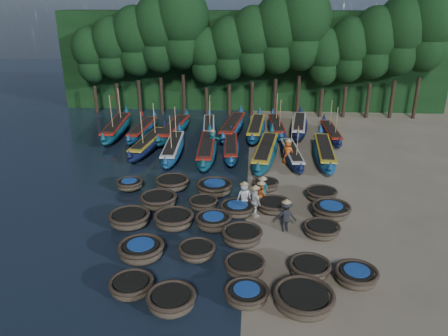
# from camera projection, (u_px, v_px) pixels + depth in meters

# --- Properties ---
(ground) EXTENTS (120.00, 120.00, 0.00)m
(ground) POSITION_uv_depth(u_px,v_px,m) (247.00, 201.00, 26.02)
(ground) COLOR gray
(ground) RESTS_ON ground
(foliage_wall) EXTENTS (40.00, 3.00, 10.00)m
(foliage_wall) POSITION_uv_depth(u_px,v_px,m) (252.00, 61.00, 45.97)
(foliage_wall) COLOR black
(foliage_wall) RESTS_ON ground
(coracle_1) EXTENTS (1.98, 1.98, 0.65)m
(coracle_1) POSITION_uv_depth(u_px,v_px,m) (131.00, 286.00, 17.86)
(coracle_1) COLOR #4D4230
(coracle_1) RESTS_ON ground
(coracle_2) EXTENTS (2.24, 2.24, 0.75)m
(coracle_2) POSITION_uv_depth(u_px,v_px,m) (171.00, 300.00, 16.93)
(coracle_2) COLOR #4D4230
(coracle_2) RESTS_ON ground
(coracle_3) EXTENTS (1.83, 1.83, 0.64)m
(coracle_3) POSITION_uv_depth(u_px,v_px,m) (247.00, 294.00, 17.37)
(coracle_3) COLOR #4D4230
(coracle_3) RESTS_ON ground
(coracle_4) EXTENTS (2.95, 2.95, 0.81)m
(coracle_4) POSITION_uv_depth(u_px,v_px,m) (304.00, 299.00, 16.94)
(coracle_4) COLOR #4D4230
(coracle_4) RESTS_ON ground
(coracle_5) EXTENTS (2.52, 2.52, 0.82)m
(coracle_5) POSITION_uv_depth(u_px,v_px,m) (141.00, 250.00, 20.17)
(coracle_5) COLOR #4D4230
(coracle_5) RESTS_ON ground
(coracle_6) EXTENTS (1.78, 1.78, 0.67)m
(coracle_6) POSITION_uv_depth(u_px,v_px,m) (197.00, 251.00, 20.28)
(coracle_6) COLOR #4D4230
(coracle_6) RESTS_ON ground
(coracle_7) EXTENTS (2.00, 2.00, 0.67)m
(coracle_7) POSITION_uv_depth(u_px,v_px,m) (245.00, 266.00, 19.15)
(coracle_7) COLOR #4D4230
(coracle_7) RESTS_ON ground
(coracle_8) EXTENTS (2.27, 2.27, 0.69)m
(coracle_8) POSITION_uv_depth(u_px,v_px,m) (310.00, 268.00, 18.97)
(coracle_8) COLOR #4D4230
(coracle_8) RESTS_ON ground
(coracle_9) EXTENTS (1.88, 1.88, 0.70)m
(coracle_9) POSITION_uv_depth(u_px,v_px,m) (356.00, 276.00, 18.46)
(coracle_9) COLOR #4D4230
(coracle_9) RESTS_ON ground
(coracle_10) EXTENTS (2.21, 2.21, 0.77)m
(coracle_10) POSITION_uv_depth(u_px,v_px,m) (130.00, 219.00, 23.08)
(coracle_10) COLOR #4D4230
(coracle_10) RESTS_ON ground
(coracle_11) EXTENTS (2.59, 2.59, 0.83)m
(coracle_11) POSITION_uv_depth(u_px,v_px,m) (174.00, 220.00, 22.91)
(coracle_11) COLOR #4D4230
(coracle_11) RESTS_ON ground
(coracle_12) EXTENTS (1.95, 1.95, 0.77)m
(coracle_12) POSITION_uv_depth(u_px,v_px,m) (213.00, 221.00, 22.81)
(coracle_12) COLOR #4D4230
(coracle_12) RESTS_ON ground
(coracle_13) EXTENTS (2.20, 2.20, 0.78)m
(coracle_13) POSITION_uv_depth(u_px,v_px,m) (242.00, 236.00, 21.43)
(coracle_13) COLOR #4D4230
(coracle_13) RESTS_ON ground
(coracle_14) EXTENTS (2.24, 2.24, 0.64)m
(coracle_14) POSITION_uv_depth(u_px,v_px,m) (322.00, 230.00, 22.15)
(coracle_14) COLOR #4D4230
(coracle_14) RESTS_ON ground
(coracle_15) EXTENTS (2.21, 2.21, 0.80)m
(coracle_15) POSITION_uv_depth(u_px,v_px,m) (158.00, 200.00, 25.11)
(coracle_15) COLOR #4D4230
(coracle_15) RESTS_ON ground
(coracle_16) EXTENTS (1.69, 1.69, 0.65)m
(coracle_16) POSITION_uv_depth(u_px,v_px,m) (203.00, 203.00, 24.93)
(coracle_16) COLOR #4D4230
(coracle_16) RESTS_ON ground
(coracle_17) EXTENTS (2.12, 2.12, 0.66)m
(coracle_17) POSITION_uv_depth(u_px,v_px,m) (238.00, 209.00, 24.31)
(coracle_17) COLOR #4D4230
(coracle_17) RESTS_ON ground
(coracle_18) EXTENTS (2.31, 2.31, 0.67)m
(coracle_18) POSITION_uv_depth(u_px,v_px,m) (274.00, 205.00, 24.67)
(coracle_18) COLOR #4D4230
(coracle_18) RESTS_ON ground
(coracle_19) EXTENTS (2.67, 2.67, 0.75)m
(coracle_19) POSITION_uv_depth(u_px,v_px,m) (331.00, 210.00, 24.02)
(coracle_19) COLOR #4D4230
(coracle_19) RESTS_ON ground
(coracle_20) EXTENTS (1.82, 1.82, 0.64)m
(coracle_20) POSITION_uv_depth(u_px,v_px,m) (130.00, 184.00, 27.45)
(coracle_20) COLOR #4D4230
(coracle_20) RESTS_ON ground
(coracle_21) EXTENTS (2.29, 2.29, 0.77)m
(coracle_21) POSITION_uv_depth(u_px,v_px,m) (172.00, 183.00, 27.47)
(coracle_21) COLOR #4D4230
(coracle_21) RESTS_ON ground
(coracle_22) EXTENTS (2.72, 2.72, 0.81)m
(coracle_22) POSITION_uv_depth(u_px,v_px,m) (215.00, 188.00, 26.73)
(coracle_22) COLOR #4D4230
(coracle_22) RESTS_ON ground
(coracle_23) EXTENTS (1.68, 1.68, 0.66)m
(coracle_23) POSITION_uv_depth(u_px,v_px,m) (266.00, 185.00, 27.36)
(coracle_23) COLOR #4D4230
(coracle_23) RESTS_ON ground
(coracle_24) EXTENTS (2.18, 2.18, 0.69)m
(coracle_24) POSITION_uv_depth(u_px,v_px,m) (321.00, 194.00, 26.02)
(coracle_24) COLOR #4D4230
(coracle_24) RESTS_ON ground
(long_boat_2) EXTENTS (2.46, 8.23, 3.52)m
(long_boat_2) POSITION_uv_depth(u_px,v_px,m) (149.00, 143.00, 34.46)
(long_boat_2) COLOR #0F1A39
(long_boat_2) RESTS_ON ground
(long_boat_3) EXTENTS (1.80, 8.29, 3.53)m
(long_boat_3) POSITION_uv_depth(u_px,v_px,m) (173.00, 148.00, 33.34)
(long_boat_3) COLOR navy
(long_boat_3) RESTS_ON ground
(long_boat_4) EXTENTS (1.87, 8.72, 1.54)m
(long_boat_4) POSITION_uv_depth(u_px,v_px,m) (207.00, 149.00, 33.00)
(long_boat_4) COLOR navy
(long_boat_4) RESTS_ON ground
(long_boat_5) EXTENTS (1.69, 7.50, 1.32)m
(long_boat_5) POSITION_uv_depth(u_px,v_px,m) (231.00, 148.00, 33.53)
(long_boat_5) COLOR navy
(long_boat_5) RESTS_ON ground
(long_boat_6) EXTENTS (2.84, 9.14, 1.62)m
(long_boat_6) POSITION_uv_depth(u_px,v_px,m) (265.00, 152.00, 32.33)
(long_boat_6) COLOR navy
(long_boat_6) RESTS_ON ground
(long_boat_7) EXTENTS (1.90, 7.24, 3.09)m
(long_boat_7) POSITION_uv_depth(u_px,v_px,m) (292.00, 155.00, 32.20)
(long_boat_7) COLOR #0F1A39
(long_boat_7) RESTS_ON ground
(long_boat_8) EXTENTS (2.01, 8.71, 1.53)m
(long_boat_8) POSITION_uv_depth(u_px,v_px,m) (324.00, 152.00, 32.43)
(long_boat_8) COLOR navy
(long_boat_8) RESTS_ON ground
(long_boat_9) EXTENTS (2.15, 9.11, 3.88)m
(long_boat_9) POSITION_uv_depth(u_px,v_px,m) (116.00, 128.00, 38.28)
(long_boat_9) COLOR navy
(long_boat_9) RESTS_ON ground
(long_boat_10) EXTENTS (1.85, 7.86, 1.39)m
(long_boat_10) POSITION_uv_depth(u_px,v_px,m) (143.00, 130.00, 38.01)
(long_boat_10) COLOR navy
(long_boat_10) RESTS_ON ground
(long_boat_11) EXTENTS (2.57, 8.70, 1.54)m
(long_boat_11) POSITION_uv_depth(u_px,v_px,m) (174.00, 129.00, 37.92)
(long_boat_11) COLOR navy
(long_boat_11) RESTS_ON ground
(long_boat_12) EXTENTS (1.96, 7.37, 3.14)m
(long_boat_12) POSITION_uv_depth(u_px,v_px,m) (209.00, 127.00, 38.96)
(long_boat_12) COLOR navy
(long_boat_12) RESTS_ON ground
(long_boat_13) EXTENTS (2.71, 8.94, 1.59)m
(long_boat_13) POSITION_uv_depth(u_px,v_px,m) (233.00, 127.00, 38.59)
(long_boat_13) COLOR navy
(long_boat_13) RESTS_ON ground
(long_boat_14) EXTENTS (2.18, 8.61, 1.52)m
(long_boat_14) POSITION_uv_depth(u_px,v_px,m) (256.00, 128.00, 38.22)
(long_boat_14) COLOR navy
(long_boat_14) RESTS_ON ground
(long_boat_15) EXTENTS (1.85, 7.79, 3.32)m
(long_boat_15) POSITION_uv_depth(u_px,v_px,m) (276.00, 127.00, 38.82)
(long_boat_15) COLOR navy
(long_boat_15) RESTS_ON ground
(long_boat_16) EXTENTS (2.47, 8.42, 1.49)m
(long_boat_16) POSITION_uv_depth(u_px,v_px,m) (299.00, 126.00, 38.98)
(long_boat_16) COLOR #0F1A39
(long_boat_16) RESTS_ON ground
(long_boat_17) EXTENTS (1.49, 7.32, 3.11)m
(long_boat_17) POSITION_uv_depth(u_px,v_px,m) (331.00, 133.00, 37.23)
(long_boat_17) COLOR #0F1A39
(long_boat_17) RESTS_ON ground
(fisherman_0) EXTENTS (0.98, 0.82, 1.91)m
(fisherman_0) POSITION_uv_depth(u_px,v_px,m) (244.00, 196.00, 24.60)
(fisherman_0) COLOR silver
(fisherman_0) RESTS_ON ground
(fisherman_1) EXTENTS (0.65, 0.52, 1.84)m
(fisherman_1) POSITION_uv_depth(u_px,v_px,m) (263.00, 189.00, 25.45)
(fisherman_1) COLOR #19676C
(fisherman_1) RESTS_ON ground
(fisherman_2) EXTENTS (0.78, 0.88, 1.72)m
(fisherman_2) POSITION_uv_depth(u_px,v_px,m) (261.00, 193.00, 25.13)
(fisherman_2) COLOR #C05019
(fisherman_2) RESTS_ON ground
(fisherman_3) EXTENTS (1.12, 0.65, 1.92)m
(fisherman_3) POSITION_uv_depth(u_px,v_px,m) (286.00, 215.00, 22.48)
(fisherman_3) COLOR black
(fisherman_3) RESTS_ON ground
(fisherman_4) EXTENTS (0.92, 1.14, 2.01)m
(fisherman_4) POSITION_uv_depth(u_px,v_px,m) (255.00, 201.00, 23.91)
(fisherman_4) COLOR silver
(fisherman_4) RESTS_ON ground
(fisherman_5) EXTENTS (1.55, 1.35, 1.89)m
(fisherman_5) POSITION_uv_depth(u_px,v_px,m) (212.00, 140.00, 34.10)
(fisherman_5) COLOR #19676C
(fisherman_5) RESTS_ON ground
(fisherman_6) EXTENTS (1.05, 0.94, 1.99)m
(fisherman_6) POSITION_uv_depth(u_px,v_px,m) (288.00, 151.00, 31.51)
(fisherman_6) COLOR #C05019
(fisherman_6) RESTS_ON ground
(tree_0) EXTENTS (3.68, 3.68, 8.68)m
(tree_0) POSITION_uv_depth(u_px,v_px,m) (91.00, 54.00, 43.37)
(tree_0) COLOR black
(tree_0) RESTS_ON ground
(tree_1) EXTENTS (4.09, 4.09, 9.65)m
(tree_1) POSITION_uv_depth(u_px,v_px,m) (113.00, 47.00, 42.98)
(tree_1) COLOR black
(tree_1) RESTS_ON ground
(tree_2) EXTENTS (4.51, 4.51, 10.63)m
(tree_2) POSITION_uv_depth(u_px,v_px,m) (135.00, 40.00, 42.58)
(tree_2) COLOR black
(tree_2) RESTS_ON ground
(tree_3) EXTENTS (4.92, 4.92, 11.60)m
(tree_3) POSITION_uv_depth(u_px,v_px,m) (158.00, 33.00, 42.19)
(tree_3) COLOR black
(tree_3) RESTS_ON ground
(tree_4) EXTENTS (5.34, 5.34, 12.58)m
(tree_4) POSITION_uv_depth(u_px,v_px,m) (182.00, 26.00, 41.79)
(tree_4) COLOR black
(tree_4) RESTS_ON ground
(tree_5) EXTENTS (3.68, 3.68, 8.68)m
(tree_5) POSITION_uv_depth(u_px,v_px,m) (206.00, 55.00, 42.65)
(tree_5) COLOR black
(tree_5) RESTS_ON ground
(tree_6) EXTENTS (4.09, 4.09, 9.65)m
(tree_6) POSITION_uv_depth(u_px,v_px,m) (229.00, 48.00, 42.25)
(tree_6) COLOR black
(tree_6) RESTS_ON ground
(tree_7) EXTENTS (4.51, 4.51, 10.63)m
(tree_7) POSITION_uv_depth(u_px,v_px,m) (253.00, 41.00, 41.86)
(tree_7) COLOR black
(tree_7) RESTS_ON ground
(tree_8) EXTENTS (4.92, 4.92, 11.60)m
(tree_8) POSITION_uv_depth(u_px,v_px,m) (278.00, 34.00, 41.46)
(tree_8) COLOR black
(tree_8) RESTS_ON ground
(tree_9) EXTENTS (5.34, 5.34, 12.58)m
(tree_9) POSITION_uv_depth(u_px,v_px,m) (302.00, 27.00, 41.07)
(tree_9) COLOR black
(tree_9) RESTS_ON ground
(tree_10) EXTENTS (3.68, 3.68, 8.68)m
(tree_10) POSITION_uv_depth(u_px,v_px,m) (325.00, 56.00, 41.92)
(tree_10) COLOR black
(tree_10) RESTS_ON ground
(tree_11) EXTENTS (4.09, 4.09, 9.65)m
(tree_11) POSITION_uv_depth(u_px,v_px,m) (350.00, 49.00, 41.53)
(tree_11) COLOR black
(tree_11) RESTS_ON ground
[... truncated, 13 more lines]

